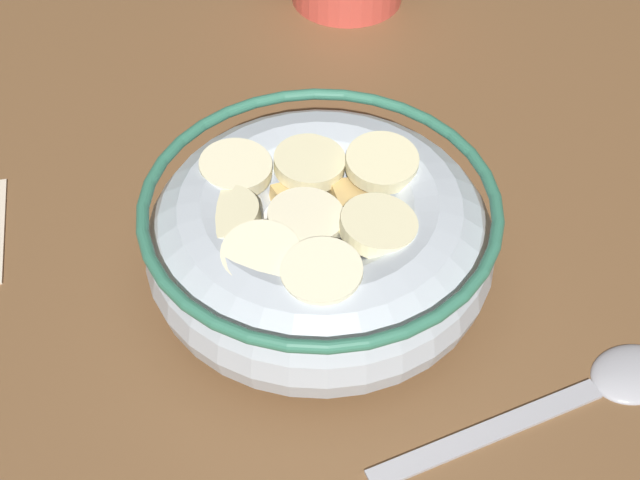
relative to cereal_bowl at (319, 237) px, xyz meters
The scene contains 3 objects.
ground_plane 4.25cm from the cereal_bowl, 144.63° to the right, with size 126.97×126.97×2.00cm, color brown.
cereal_bowl is the anchor object (origin of this frame).
spoon 14.59cm from the cereal_bowl, 161.28° to the left, with size 14.45×10.24×0.80cm.
Camera 1 is at (-4.31, 27.16, 32.80)cm, focal length 46.57 mm.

